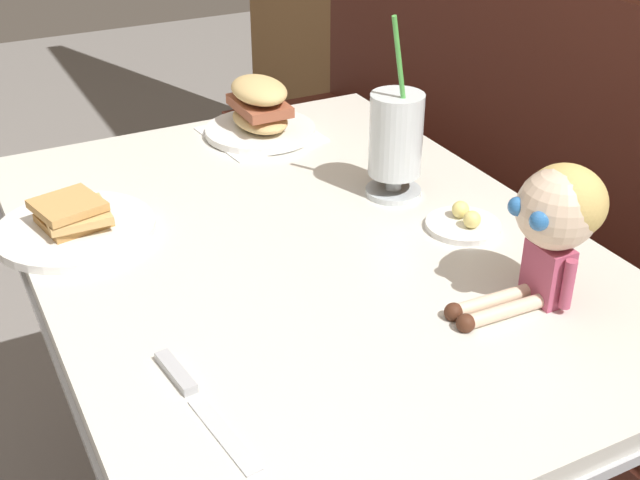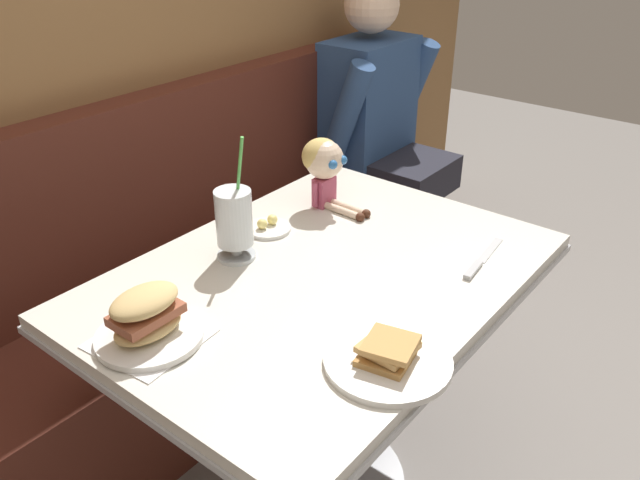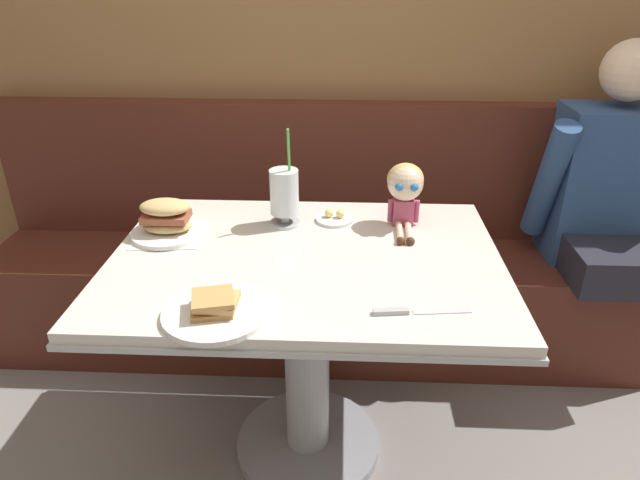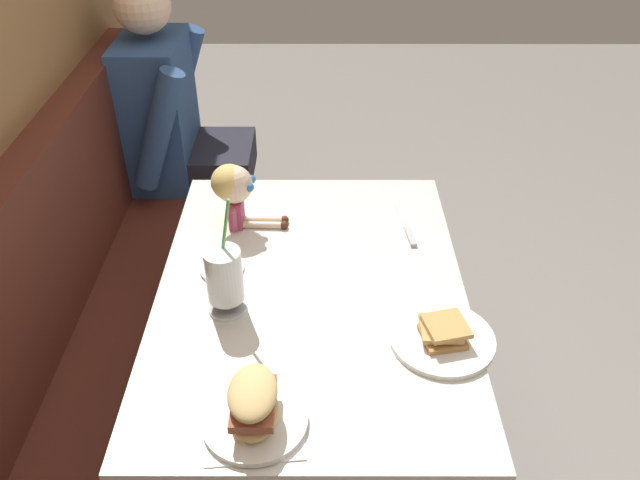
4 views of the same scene
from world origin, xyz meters
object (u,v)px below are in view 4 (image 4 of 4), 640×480
(toast_plate, at_px, (442,336))
(milkshake_glass, at_px, (225,278))
(seated_doll, at_px, (234,188))
(butter_saucer, at_px, (221,267))
(sandwich_plate, at_px, (254,408))
(diner_patron, at_px, (169,110))
(butter_knife, at_px, (408,231))

(toast_plate, xyz_separation_m, milkshake_glass, (0.11, 0.52, 0.09))
(toast_plate, height_order, seated_doll, seated_doll)
(butter_saucer, relative_size, seated_doll, 0.55)
(milkshake_glass, height_order, seated_doll, milkshake_glass)
(sandwich_plate, xyz_separation_m, butter_saucer, (0.50, 0.13, -0.04))
(toast_plate, bearing_deg, diner_patron, 35.05)
(butter_saucer, bearing_deg, seated_doll, -5.27)
(diner_patron, bearing_deg, butter_saucer, -161.49)
(sandwich_plate, distance_m, butter_saucer, 0.52)
(butter_knife, relative_size, diner_patron, 0.29)
(sandwich_plate, distance_m, butter_knife, 0.79)
(milkshake_glass, xyz_separation_m, seated_doll, (0.37, 0.02, 0.03))
(toast_plate, bearing_deg, sandwich_plate, 119.24)
(toast_plate, bearing_deg, butter_saucer, 64.42)
(milkshake_glass, bearing_deg, butter_knife, -55.60)
(seated_doll, bearing_deg, butter_saucer, 174.73)
(milkshake_glass, relative_size, butter_knife, 1.34)
(butter_knife, bearing_deg, milkshake_glass, 124.40)
(toast_plate, relative_size, diner_patron, 0.31)
(sandwich_plate, height_order, seated_doll, seated_doll)
(toast_plate, height_order, diner_patron, diner_patron)
(butter_saucer, relative_size, butter_knife, 0.51)
(butter_knife, relative_size, seated_doll, 1.08)
(seated_doll, bearing_deg, milkshake_glass, -177.56)
(toast_plate, xyz_separation_m, butter_knife, (0.44, 0.03, -0.01))
(sandwich_plate, xyz_separation_m, diner_patron, (1.51, 0.47, -0.04))
(toast_plate, height_order, sandwich_plate, sandwich_plate)
(seated_doll, bearing_deg, diner_patron, 24.30)
(butter_saucer, bearing_deg, milkshake_glass, -167.06)
(seated_doll, bearing_deg, toast_plate, -131.98)
(butter_knife, xyz_separation_m, diner_patron, (0.83, 0.86, -0.00))
(sandwich_plate, height_order, butter_saucer, sandwich_plate)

